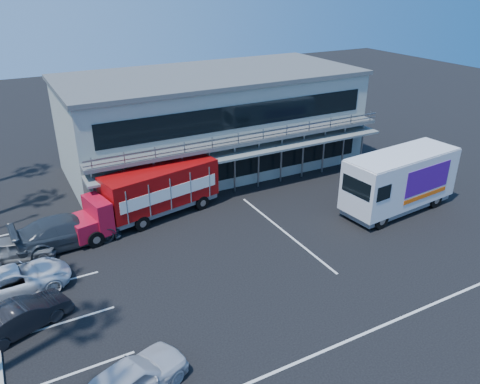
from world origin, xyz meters
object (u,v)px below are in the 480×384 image
white_van (400,180)px  parked_car_b (22,316)px  red_truck (152,192)px  parked_car_a (129,382)px

white_van → parked_car_b: size_ratio=2.00×
red_truck → parked_car_a: bearing=-123.5°
parked_car_b → red_truck: bearing=-69.9°
red_truck → parked_car_b: 10.98m
red_truck → white_van: size_ratio=1.19×
parked_car_a → parked_car_b: (-3.00, 5.77, -0.11)m
parked_car_a → parked_car_b: bearing=5.6°
red_truck → white_van: 15.62m
white_van → parked_car_b: (-22.49, -0.80, -1.38)m
white_van → parked_car_a: 20.61m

